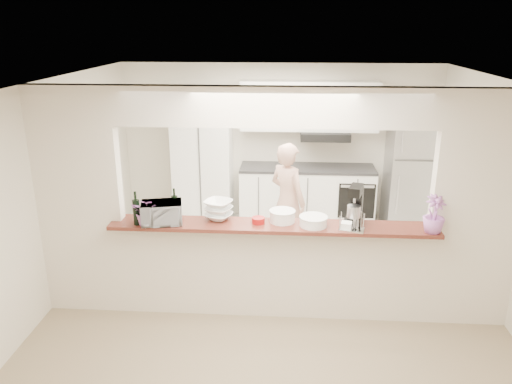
# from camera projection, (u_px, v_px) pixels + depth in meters

# --- Properties ---
(floor) EXTENTS (6.00, 6.00, 0.00)m
(floor) POSITION_uv_depth(u_px,v_px,m) (272.00, 313.00, 5.57)
(floor) COLOR gray
(floor) RESTS_ON ground
(tile_overlay) EXTENTS (5.00, 2.90, 0.01)m
(tile_overlay) POSITION_uv_depth(u_px,v_px,m) (276.00, 252.00, 7.04)
(tile_overlay) COLOR beige
(tile_overlay) RESTS_ON floor
(partition) EXTENTS (5.00, 0.15, 2.50)m
(partition) POSITION_uv_depth(u_px,v_px,m) (273.00, 187.00, 5.10)
(partition) COLOR silver
(partition) RESTS_ON floor
(bar_counter) EXTENTS (3.40, 0.38, 1.09)m
(bar_counter) POSITION_uv_depth(u_px,v_px,m) (272.00, 267.00, 5.39)
(bar_counter) COLOR silver
(bar_counter) RESTS_ON floor
(kitchen_cabinets) EXTENTS (3.15, 0.62, 2.25)m
(kitchen_cabinets) POSITION_uv_depth(u_px,v_px,m) (267.00, 164.00, 7.85)
(kitchen_cabinets) COLOR white
(kitchen_cabinets) RESTS_ON floor
(refrigerator) EXTENTS (0.75, 0.70, 1.70)m
(refrigerator) POSITION_uv_depth(u_px,v_px,m) (412.00, 175.00, 7.67)
(refrigerator) COLOR #9C9CA1
(refrigerator) RESTS_ON floor
(flower_left) EXTENTS (0.30, 0.27, 0.30)m
(flower_left) POSITION_uv_depth(u_px,v_px,m) (146.00, 211.00, 5.12)
(flower_left) COLOR #EA7CD2
(flower_left) RESTS_ON bar_counter
(wine_bottle_a) EXTENTS (0.07, 0.07, 0.33)m
(wine_bottle_a) POSITION_uv_depth(u_px,v_px,m) (175.00, 206.00, 5.32)
(wine_bottle_a) COLOR black
(wine_bottle_a) RESTS_ON bar_counter
(wine_bottle_b) EXTENTS (0.07, 0.07, 0.36)m
(wine_bottle_b) POSITION_uv_depth(u_px,v_px,m) (136.00, 212.00, 5.13)
(wine_bottle_b) COLOR black
(wine_bottle_b) RESTS_ON bar_counter
(toaster_oven) EXTENTS (0.47, 0.36, 0.23)m
(toaster_oven) POSITION_uv_depth(u_px,v_px,m) (162.00, 213.00, 5.17)
(toaster_oven) COLOR #A8A7AC
(toaster_oven) RESTS_ON bar_counter
(serving_bowls) EXTENTS (0.37, 0.37, 0.21)m
(serving_bowls) POSITION_uv_depth(u_px,v_px,m) (218.00, 210.00, 5.28)
(serving_bowls) COLOR white
(serving_bowls) RESTS_ON bar_counter
(plate_stack_a) EXTENTS (0.27, 0.27, 0.13)m
(plate_stack_a) POSITION_uv_depth(u_px,v_px,m) (282.00, 216.00, 5.23)
(plate_stack_a) COLOR white
(plate_stack_a) RESTS_ON bar_counter
(plate_stack_b) EXTENTS (0.29, 0.29, 0.10)m
(plate_stack_b) POSITION_uv_depth(u_px,v_px,m) (313.00, 221.00, 5.12)
(plate_stack_b) COLOR white
(plate_stack_b) RESTS_ON bar_counter
(red_bowl) EXTENTS (0.14, 0.14, 0.06)m
(red_bowl) POSITION_uv_depth(u_px,v_px,m) (258.00, 220.00, 5.20)
(red_bowl) COLOR maroon
(red_bowl) RESTS_ON bar_counter
(tan_bowl) EXTENTS (0.13, 0.13, 0.06)m
(tan_bowl) POSITION_uv_depth(u_px,v_px,m) (311.00, 222.00, 5.16)
(tan_bowl) COLOR tan
(tan_bowl) RESTS_ON bar_counter
(utensil_caddy) EXTENTS (0.28, 0.20, 0.23)m
(utensil_caddy) POSITION_uv_depth(u_px,v_px,m) (352.00, 221.00, 5.00)
(utensil_caddy) COLOR silver
(utensil_caddy) RESTS_ON bar_counter
(stand_mixer) EXTENTS (0.25, 0.31, 0.41)m
(stand_mixer) POSITION_uv_depth(u_px,v_px,m) (355.00, 206.00, 5.17)
(stand_mixer) COLOR black
(stand_mixer) RESTS_ON bar_counter
(flower_right) EXTENTS (0.29, 0.29, 0.38)m
(flower_right) POSITION_uv_depth(u_px,v_px,m) (434.00, 214.00, 4.92)
(flower_right) COLOR #C271D1
(flower_right) RESTS_ON bar_counter
(person) EXTENTS (0.68, 0.67, 1.59)m
(person) POSITION_uv_depth(u_px,v_px,m) (288.00, 201.00, 6.72)
(person) COLOR tan
(person) RESTS_ON floor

